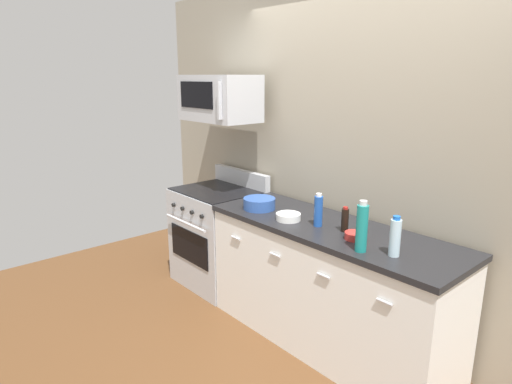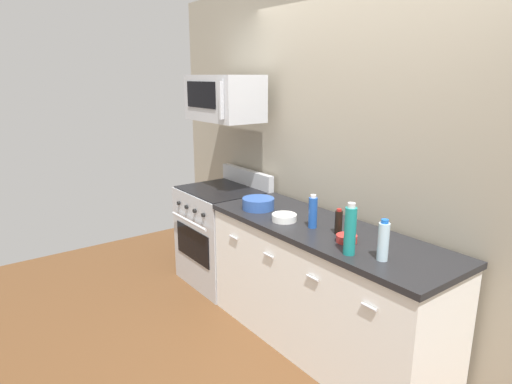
{
  "view_description": "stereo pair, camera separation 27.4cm",
  "coord_description": "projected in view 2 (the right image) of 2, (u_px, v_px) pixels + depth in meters",
  "views": [
    {
      "loc": [
        1.85,
        -2.32,
        1.94
      ],
      "look_at": [
        -0.73,
        -0.05,
        1.03
      ],
      "focal_mm": 30.85,
      "sensor_mm": 36.0,
      "label": 1
    },
    {
      "loc": [
        2.03,
        -2.1,
        1.94
      ],
      "look_at": [
        -0.73,
        -0.05,
        1.03
      ],
      "focal_mm": 30.85,
      "sensor_mm": 36.0,
      "label": 2
    }
  ],
  "objects": [
    {
      "name": "back_wall",
      "position": [
        368.0,
        160.0,
        3.17
      ],
      "size": [
        5.02,
        0.1,
        2.7
      ],
      "primitive_type": "cube",
      "color": "#9E937F",
      "rests_on": "ground_plane"
    },
    {
      "name": "counter_unit",
      "position": [
        322.0,
        288.0,
        3.17
      ],
      "size": [
        1.93,
        0.66,
        0.92
      ],
      "color": "white",
      "rests_on": "ground_plane"
    },
    {
      "name": "bottle_sparkling_teal",
      "position": [
        350.0,
        230.0,
        2.56
      ],
      "size": [
        0.07,
        0.07,
        0.32
      ],
      "color": "#197F7A",
      "rests_on": "countertop_slab"
    },
    {
      "name": "bottle_water_clear",
      "position": [
        383.0,
        241.0,
        2.49
      ],
      "size": [
        0.06,
        0.06,
        0.24
      ],
      "color": "silver",
      "rests_on": "countertop_slab"
    },
    {
      "name": "ground_plane",
      "position": [
        320.0,
        344.0,
        3.28
      ],
      "size": [
        6.02,
        6.02,
        0.0
      ],
      "primitive_type": "plane",
      "color": "brown"
    },
    {
      "name": "range_oven",
      "position": [
        223.0,
        235.0,
        4.2
      ],
      "size": [
        0.76,
        0.69,
        1.07
      ],
      "color": "#B7BABF",
      "rests_on": "ground_plane"
    },
    {
      "name": "bowl_white_ceramic",
      "position": [
        284.0,
        217.0,
        3.19
      ],
      "size": [
        0.18,
        0.18,
        0.05
      ],
      "color": "white",
      "rests_on": "countertop_slab"
    },
    {
      "name": "bowl_red_small",
      "position": [
        347.0,
        238.0,
        2.79
      ],
      "size": [
        0.13,
        0.13,
        0.05
      ],
      "color": "#B72D28",
      "rests_on": "countertop_slab"
    },
    {
      "name": "bottle_soda_blue",
      "position": [
        313.0,
        212.0,
        3.03
      ],
      "size": [
        0.06,
        0.06,
        0.24
      ],
      "color": "#1E4CA5",
      "rests_on": "countertop_slab"
    },
    {
      "name": "microwave",
      "position": [
        224.0,
        98.0,
        3.9
      ],
      "size": [
        0.74,
        0.44,
        0.4
      ],
      "color": "#B7BABF"
    },
    {
      "name": "bottle_soy_sauce_dark",
      "position": [
        339.0,
        222.0,
        2.92
      ],
      "size": [
        0.05,
        0.05,
        0.17
      ],
      "color": "black",
      "rests_on": "countertop_slab"
    },
    {
      "name": "bowl_blue_mixing",
      "position": [
        258.0,
        203.0,
        3.47
      ],
      "size": [
        0.25,
        0.25,
        0.09
      ],
      "color": "#2D519E",
      "rests_on": "countertop_slab"
    }
  ]
}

